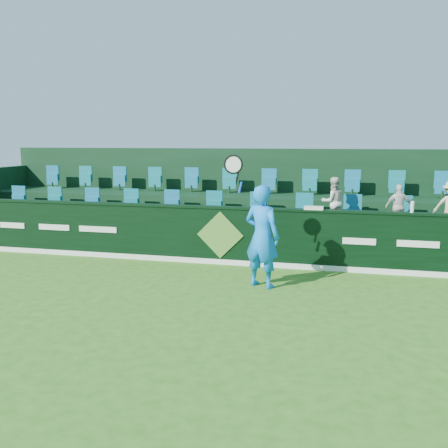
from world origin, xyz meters
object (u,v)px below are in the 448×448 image
(drinks_bottle, at_px, (412,207))
(towel, at_px, (314,208))
(tennis_player, at_px, (262,236))
(spectator_left, at_px, (333,202))
(spectator_middle, at_px, (399,207))

(drinks_bottle, bearing_deg, towel, 180.00)
(tennis_player, bearing_deg, spectator_left, 65.12)
(tennis_player, xyz_separation_m, spectator_middle, (2.78, 2.74, 0.30))
(tennis_player, distance_m, spectator_middle, 3.92)
(spectator_left, bearing_deg, spectator_middle, 155.43)
(tennis_player, bearing_deg, spectator_middle, 44.54)
(tennis_player, distance_m, drinks_bottle, 3.38)
(tennis_player, relative_size, spectator_middle, 2.51)
(spectator_left, xyz_separation_m, spectator_middle, (1.51, 0.00, -0.07))
(tennis_player, relative_size, towel, 6.34)
(towel, bearing_deg, tennis_player, -118.82)
(tennis_player, bearing_deg, towel, 61.18)
(spectator_left, relative_size, towel, 2.87)
(towel, bearing_deg, spectator_middle, 30.61)
(spectator_middle, bearing_deg, tennis_player, 36.11)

